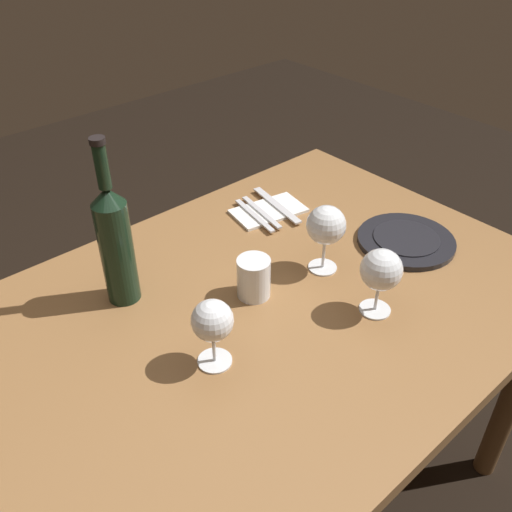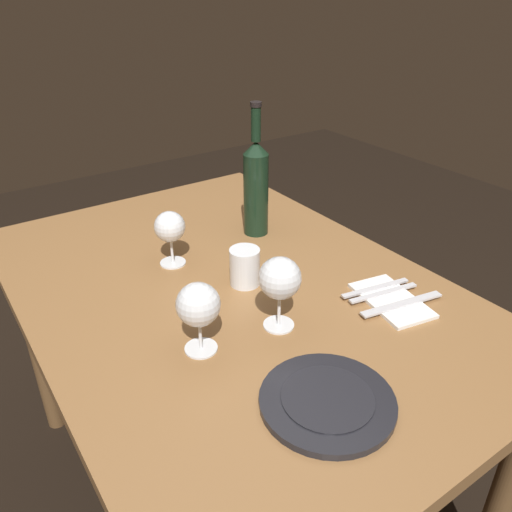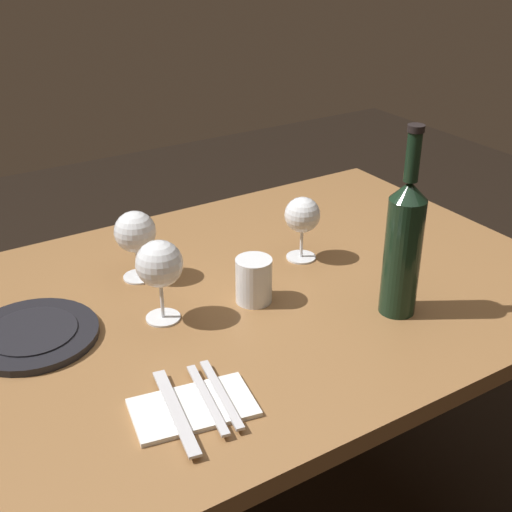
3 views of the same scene
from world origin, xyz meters
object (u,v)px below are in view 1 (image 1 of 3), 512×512
(table_knife, at_px, (277,205))
(wine_glass_right, at_px, (326,226))
(water_tumbler, at_px, (254,280))
(fork_outer, at_px, (254,215))
(wine_glass_centre, at_px, (381,271))
(wine_glass_left, at_px, (212,322))
(dinner_plate, at_px, (406,240))
(wine_bottle, at_px, (115,242))
(folded_napkin, at_px, (268,211))
(fork_inner, at_px, (261,212))

(table_knife, bearing_deg, wine_glass_right, -111.39)
(water_tumbler, height_order, table_knife, water_tumbler)
(fork_outer, distance_m, table_knife, 0.08)
(wine_glass_centre, distance_m, table_knife, 0.47)
(table_knife, bearing_deg, wine_glass_left, -144.99)
(dinner_plate, bearing_deg, table_knife, 110.69)
(water_tumbler, height_order, dinner_plate, water_tumbler)
(wine_glass_right, relative_size, wine_bottle, 0.44)
(folded_napkin, xyz_separation_m, fork_inner, (-0.03, 0.00, 0.01))
(wine_glass_left, distance_m, dinner_plate, 0.60)
(wine_bottle, xyz_separation_m, dinner_plate, (0.62, -0.28, -0.14))
(wine_glass_left, distance_m, fork_outer, 0.52)
(wine_glass_left, distance_m, wine_glass_right, 0.37)
(water_tumbler, bearing_deg, wine_bottle, 140.00)
(table_knife, bearing_deg, dinner_plate, -69.31)
(wine_glass_right, height_order, fork_inner, wine_glass_right)
(wine_bottle, height_order, fork_outer, wine_bottle)
(fork_inner, relative_size, table_knife, 0.85)
(wine_glass_left, height_order, fork_inner, wine_glass_left)
(wine_bottle, relative_size, dinner_plate, 1.55)
(folded_napkin, bearing_deg, table_knife, 0.00)
(water_tumbler, relative_size, fork_outer, 0.51)
(wine_glass_right, bearing_deg, fork_outer, 84.95)
(fork_outer, bearing_deg, fork_inner, 0.00)
(fork_outer, bearing_deg, wine_glass_left, -139.83)
(table_knife, bearing_deg, wine_glass_centre, -106.42)
(wine_glass_left, relative_size, table_knife, 0.68)
(fork_outer, xyz_separation_m, table_knife, (0.08, 0.00, 0.00))
(wine_glass_centre, height_order, fork_inner, wine_glass_centre)
(wine_glass_right, bearing_deg, folded_napkin, 74.47)
(wine_glass_left, height_order, water_tumbler, wine_glass_left)
(folded_napkin, bearing_deg, dinner_plate, -64.90)
(water_tumbler, bearing_deg, wine_glass_centre, -53.11)
(dinner_plate, bearing_deg, wine_glass_right, 163.65)
(dinner_plate, relative_size, table_knife, 1.13)
(wine_glass_centre, xyz_separation_m, wine_bottle, (-0.37, 0.39, 0.04))
(wine_glass_left, relative_size, fork_inner, 0.80)
(wine_glass_right, bearing_deg, water_tumbler, 169.47)
(folded_napkin, distance_m, fork_outer, 0.05)
(water_tumbler, distance_m, table_knife, 0.37)
(wine_glass_right, xyz_separation_m, table_knife, (0.10, 0.26, -0.10))
(water_tumbler, bearing_deg, fork_outer, 48.34)
(wine_bottle, xyz_separation_m, fork_inner, (0.44, 0.05, -0.13))
(wine_bottle, distance_m, dinner_plate, 0.70)
(dinner_plate, height_order, fork_outer, dinner_plate)
(wine_glass_left, xyz_separation_m, wine_glass_right, (0.37, 0.07, 0.01))
(water_tumbler, relative_size, dinner_plate, 0.39)
(wine_bottle, bearing_deg, table_knife, 5.84)
(folded_napkin, height_order, fork_outer, fork_outer)
(fork_outer, bearing_deg, dinner_plate, -58.22)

